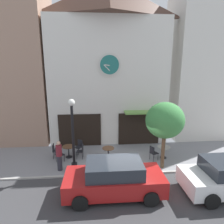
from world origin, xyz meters
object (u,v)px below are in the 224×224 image
object	(u,v)px
parked_car_red	(114,178)
cafe_table_near_door	(164,150)
street_tree	(165,121)
pedestrian_maroon	(59,155)
cafe_chair_left_end	(81,150)
cafe_chair_by_entrance	(153,152)
cafe_table_rightmost	(69,149)
cafe_chair_facing_wall	(59,154)
cafe_table_leftmost	(108,151)
cafe_chair_mid_row	(79,146)
street_lamp	(73,135)
cafe_chair_near_lamp	(55,150)

from	to	relation	value
parked_car_red	cafe_table_near_door	bearing A→B (deg)	43.80
street_tree	pedestrian_maroon	distance (m)	5.95
pedestrian_maroon	street_tree	bearing A→B (deg)	-1.62
cafe_chair_left_end	cafe_chair_by_entrance	bearing A→B (deg)	-8.23
cafe_table_rightmost	pedestrian_maroon	distance (m)	1.58
cafe_chair_facing_wall	cafe_chair_left_end	distance (m)	1.34
cafe_table_leftmost	cafe_chair_left_end	xyz separation A→B (m)	(-1.64, 0.36, -0.02)
cafe_chair_by_entrance	parked_car_red	distance (m)	3.95
cafe_chair_facing_wall	parked_car_red	xyz separation A→B (m)	(2.97, -3.16, 0.23)
parked_car_red	cafe_table_leftmost	bearing A→B (deg)	91.02
cafe_chair_mid_row	cafe_chair_by_entrance	world-z (taller)	same
cafe_table_near_door	cafe_chair_facing_wall	xyz separation A→B (m)	(-6.33, -0.06, -0.02)
cafe_table_near_door	cafe_chair_left_end	distance (m)	5.07
cafe_chair_mid_row	cafe_chair_by_entrance	distance (m)	4.68
cafe_table_near_door	cafe_chair_by_entrance	world-z (taller)	cafe_chair_by_entrance
street_tree	cafe_chair_mid_row	bearing A→B (deg)	155.22
cafe_table_leftmost	parked_car_red	size ratio (longest dim) A/B	0.18
cafe_table_near_door	cafe_table_leftmost	bearing A→B (deg)	179.95
cafe_table_leftmost	pedestrian_maroon	size ratio (longest dim) A/B	0.46
cafe_table_leftmost	cafe_chair_left_end	bearing A→B (deg)	167.70
pedestrian_maroon	cafe_chair_mid_row	bearing A→B (deg)	66.69
street_lamp	cafe_table_leftmost	world-z (taller)	street_lamp
street_lamp	cafe_table_leftmost	distance (m)	2.57
pedestrian_maroon	parked_car_red	distance (m)	3.56
cafe_table_rightmost	cafe_table_leftmost	xyz separation A→B (m)	(2.42, -0.55, 0.01)
cafe_table_rightmost	cafe_chair_by_entrance	size ratio (longest dim) A/B	0.86
cafe_table_near_door	cafe_chair_by_entrance	bearing A→B (deg)	-160.63
cafe_table_leftmost	cafe_chair_by_entrance	xyz separation A→B (m)	(2.67, -0.27, -0.02)
cafe_table_rightmost	parked_car_red	distance (m)	4.52
parked_car_red	street_lamp	bearing A→B (deg)	130.72
cafe_table_near_door	cafe_chair_near_lamp	world-z (taller)	cafe_chair_near_lamp
cafe_table_rightmost	cafe_table_near_door	distance (m)	5.87
street_tree	cafe_table_near_door	bearing A→B (deg)	67.58
cafe_table_near_door	parked_car_red	world-z (taller)	parked_car_red
street_tree	cafe_table_rightmost	distance (m)	6.04
street_lamp	cafe_chair_by_entrance	size ratio (longest dim) A/B	4.34
cafe_table_rightmost	cafe_table_leftmost	size ratio (longest dim) A/B	1.00
cafe_chair_left_end	street_lamp	bearing A→B (deg)	-102.58
cafe_table_leftmost	pedestrian_maroon	bearing A→B (deg)	-160.10
cafe_chair_mid_row	pedestrian_maroon	world-z (taller)	pedestrian_maroon
cafe_chair_near_lamp	cafe_table_rightmost	bearing A→B (deg)	1.04
street_tree	cafe_chair_left_end	bearing A→B (deg)	161.97
street_lamp	cafe_chair_left_end	distance (m)	1.96
cafe_chair_left_end	pedestrian_maroon	size ratio (longest dim) A/B	0.54
cafe_table_rightmost	pedestrian_maroon	size ratio (longest dim) A/B	0.46
cafe_table_near_door	parked_car_red	distance (m)	4.66
street_tree	cafe_chair_near_lamp	size ratio (longest dim) A/B	4.13
cafe_table_near_door	cafe_chair_by_entrance	xyz separation A→B (m)	(-0.75, -0.26, -0.02)
street_tree	parked_car_red	size ratio (longest dim) A/B	0.86
cafe_chair_by_entrance	street_lamp	bearing A→B (deg)	-171.92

